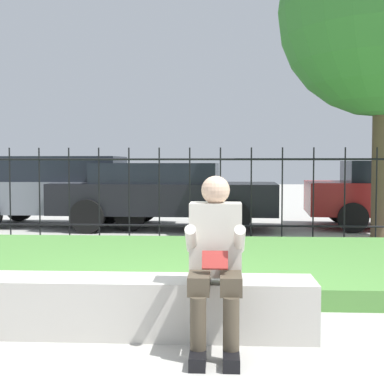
% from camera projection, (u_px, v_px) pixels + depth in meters
% --- Properties ---
extents(ground_plane, '(60.00, 60.00, 0.00)m').
position_uv_depth(ground_plane, '(155.00, 334.00, 4.17)').
color(ground_plane, '#B2AFA8').
extents(stone_bench, '(2.62, 0.46, 0.44)m').
position_uv_depth(stone_bench, '(146.00, 309.00, 4.16)').
color(stone_bench, beige).
rests_on(stone_bench, ground_plane).
extents(person_seated_reader, '(0.42, 0.73, 1.24)m').
position_uv_depth(person_seated_reader, '(215.00, 255.00, 3.84)').
color(person_seated_reader, black).
rests_on(person_seated_reader, ground_plane).
extents(grass_berm, '(9.48, 3.50, 0.20)m').
position_uv_depth(grass_berm, '(180.00, 263.00, 6.60)').
color(grass_berm, '#569342').
rests_on(grass_berm, ground_plane).
extents(iron_fence, '(7.48, 0.03, 1.59)m').
position_uv_depth(iron_fence, '(190.00, 194.00, 8.70)').
color(iron_fence, black).
rests_on(iron_fence, ground_plane).
extents(car_parked_left, '(4.70, 1.94, 1.48)m').
position_uv_depth(car_parked_left, '(68.00, 190.00, 11.42)').
color(car_parked_left, slate).
rests_on(car_parked_left, ground_plane).
extents(car_parked_center, '(4.53, 2.00, 1.34)m').
position_uv_depth(car_parked_center, '(164.00, 193.00, 10.83)').
color(car_parked_center, black).
rests_on(car_parked_center, ground_plane).
extents(tree_behind_fence, '(3.55, 3.55, 5.67)m').
position_uv_depth(tree_behind_fence, '(384.00, 12.00, 9.01)').
color(tree_behind_fence, brown).
rests_on(tree_behind_fence, ground_plane).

